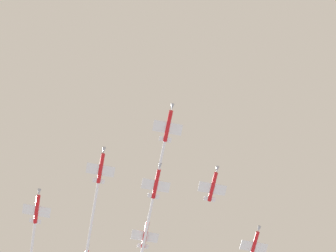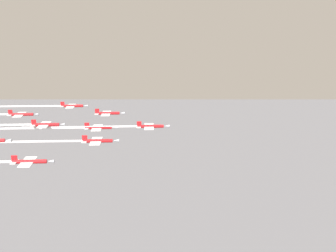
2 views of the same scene
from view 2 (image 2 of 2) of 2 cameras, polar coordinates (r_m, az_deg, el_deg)
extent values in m
cylinder|color=red|center=(157.29, -2.41, -0.05)|extent=(3.74, 9.91, 1.21)
cone|color=#9EA3AD|center=(157.42, -0.20, -0.02)|extent=(1.68, 2.43, 1.15)
cube|color=white|center=(157.31, -2.61, -0.07)|extent=(9.44, 5.69, 0.20)
cube|color=white|center=(157.34, -3.99, -0.07)|extent=(4.02, 2.46, 0.20)
cube|color=red|center=(157.07, -3.97, 0.28)|extent=(0.63, 1.75, 1.99)
cylinder|color=white|center=(159.42, -11.93, -0.17)|extent=(11.88, 41.58, 0.85)
cylinder|color=red|center=(175.09, -8.27, 1.73)|extent=(3.74, 9.91, 1.21)
cone|color=#9EA3AD|center=(174.59, -6.28, 1.76)|extent=(1.68, 2.43, 1.15)
cube|color=white|center=(175.16, -8.45, 1.71)|extent=(9.44, 5.69, 0.20)
cube|color=white|center=(175.57, -9.68, 1.71)|extent=(4.02, 2.46, 0.20)
cube|color=red|center=(175.33, -9.67, 2.03)|extent=(0.63, 1.75, 1.99)
cylinder|color=red|center=(141.31, -9.59, -2.02)|extent=(3.74, 9.91, 1.21)
cone|color=#9EA3AD|center=(140.69, -7.13, -2.00)|extent=(1.68, 2.43, 1.15)
cube|color=white|center=(141.39, -9.81, -2.04)|extent=(9.44, 5.69, 0.20)
cube|color=white|center=(141.91, -11.33, -2.03)|extent=(4.02, 2.46, 0.20)
cube|color=red|center=(141.60, -11.32, -1.65)|extent=(0.63, 1.75, 1.99)
cylinder|color=red|center=(158.52, -9.48, -0.23)|extent=(3.74, 9.91, 1.21)
cone|color=#9EA3AD|center=(157.90, -7.30, -0.20)|extent=(1.68, 2.43, 1.15)
cube|color=white|center=(158.60, -9.68, -0.25)|extent=(9.44, 5.69, 0.20)
cube|color=white|center=(159.10, -11.04, -0.24)|extent=(4.02, 2.46, 0.20)
cube|color=red|center=(158.83, -11.03, 0.10)|extent=(0.63, 1.75, 1.99)
cylinder|color=white|center=(164.30, -19.26, -0.34)|extent=(12.77, 44.94, 0.85)
cylinder|color=red|center=(194.86, -12.98, 2.69)|extent=(3.74, 9.91, 1.21)
cone|color=#9EA3AD|center=(193.86, -11.21, 2.72)|extent=(1.68, 2.43, 1.15)
cube|color=white|center=(194.97, -13.14, 2.67)|extent=(9.44, 5.69, 0.20)
cube|color=white|center=(195.69, -14.23, 2.66)|extent=(4.02, 2.46, 0.20)
cube|color=red|center=(195.46, -14.23, 2.95)|extent=(0.63, 1.75, 1.99)
cylinder|color=red|center=(128.48, -18.41, -4.65)|extent=(3.74, 9.91, 1.21)
cone|color=#9EA3AD|center=(126.95, -15.76, -4.67)|extent=(1.68, 2.43, 1.15)
cube|color=white|center=(128.65, -18.64, -4.67)|extent=(9.44, 5.69, 0.20)
cube|color=white|center=(129.73, -20.26, -4.63)|extent=(4.02, 2.46, 0.20)
cube|color=red|center=(129.38, -20.26, -4.21)|extent=(0.63, 1.75, 1.99)
cylinder|color=red|center=(161.67, -16.39, 0.19)|extent=(3.74, 9.91, 1.21)
cone|color=#9EA3AD|center=(160.32, -14.28, 0.21)|extent=(1.68, 2.43, 1.15)
cube|color=white|center=(161.81, -16.58, 0.16)|extent=(9.44, 5.69, 0.20)
cube|color=white|center=(162.76, -17.88, 0.17)|extent=(4.02, 2.46, 0.20)
cube|color=red|center=(162.49, -17.88, 0.50)|extent=(0.63, 1.75, 1.99)
cylinder|color=red|center=(182.09, -19.45, 1.50)|extent=(3.74, 9.91, 1.21)
cone|color=#9EA3AD|center=(180.42, -17.61, 1.54)|extent=(1.68, 2.43, 1.15)
cube|color=white|center=(182.27, -19.62, 1.48)|extent=(9.44, 5.69, 0.20)
cube|color=white|center=(183.40, -20.75, 1.47)|extent=(4.02, 2.46, 0.20)
cube|color=red|center=(183.15, -20.76, 1.77)|extent=(0.63, 1.75, 1.99)
cone|color=#9EA3AD|center=(147.66, -21.01, -1.85)|extent=(1.68, 2.43, 1.15)
camera|label=1|loc=(254.94, 15.68, -38.42)|focal=61.74mm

